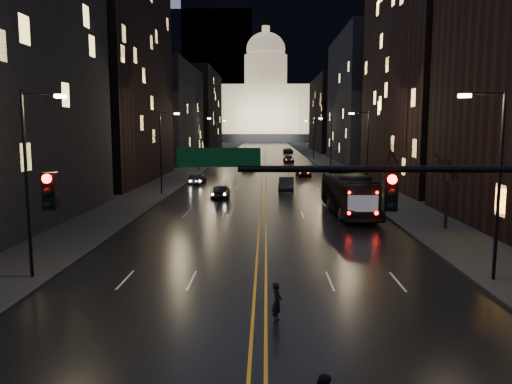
# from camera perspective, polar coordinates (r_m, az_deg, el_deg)

# --- Properties ---
(road) EXTENTS (20.00, 320.00, 0.02)m
(road) POSITION_cam_1_polar(r_m,az_deg,el_deg) (143.22, 1.05, 4.51)
(road) COLOR black
(road) RESTS_ON ground
(sidewalk_left) EXTENTS (8.00, 320.00, 0.16)m
(sidewalk_left) POSITION_cam_1_polar(r_m,az_deg,el_deg) (143.92, -4.55, 4.53)
(sidewalk_left) COLOR black
(sidewalk_left) RESTS_ON ground
(sidewalk_right) EXTENTS (8.00, 320.00, 0.16)m
(sidewalk_right) POSITION_cam_1_polar(r_m,az_deg,el_deg) (143.87, 6.65, 4.50)
(sidewalk_right) COLOR black
(sidewalk_right) RESTS_ON ground
(center_line) EXTENTS (0.62, 320.00, 0.01)m
(center_line) POSITION_cam_1_polar(r_m,az_deg,el_deg) (143.21, 1.05, 4.52)
(center_line) COLOR orange
(center_line) RESTS_ON road
(building_left_mid) EXTENTS (12.00, 30.00, 28.00)m
(building_left_mid) POSITION_cam_1_polar(r_m,az_deg,el_deg) (70.63, -16.77, 12.57)
(building_left_mid) COLOR black
(building_left_mid) RESTS_ON ground
(building_left_far) EXTENTS (12.00, 34.00, 20.00)m
(building_left_far) POSITION_cam_1_polar(r_m,az_deg,el_deg) (107.19, -10.40, 8.76)
(building_left_far) COLOR black
(building_left_far) RESTS_ON ground
(building_left_dist) EXTENTS (12.00, 40.00, 24.00)m
(building_left_dist) POSITION_cam_1_polar(r_m,az_deg,el_deg) (154.57, -6.84, 9.12)
(building_left_dist) COLOR black
(building_left_dist) RESTS_ON ground
(building_right_tall) EXTENTS (12.00, 30.00, 38.00)m
(building_right_tall) POSITION_cam_1_polar(r_m,az_deg,el_deg) (67.39, 19.98, 17.00)
(building_right_tall) COLOR black
(building_right_tall) RESTS_ON ground
(building_right_mid) EXTENTS (12.00, 34.00, 26.00)m
(building_right_mid) POSITION_cam_1_polar(r_m,az_deg,el_deg) (107.21, 12.52, 10.31)
(building_right_mid) COLOR black
(building_right_mid) RESTS_ON ground
(building_right_dist) EXTENTS (12.00, 40.00, 22.00)m
(building_right_dist) POSITION_cam_1_polar(r_m,az_deg,el_deg) (154.48, 8.97, 8.71)
(building_right_dist) COLOR black
(building_right_dist) RESTS_ON ground
(mountain_ridge) EXTENTS (520.00, 60.00, 130.00)m
(mountain_ridge) POSITION_cam_1_polar(r_m,az_deg,el_deg) (399.23, 7.12, 15.68)
(mountain_ridge) COLOR black
(mountain_ridge) RESTS_ON ground
(capitol) EXTENTS (90.00, 50.00, 58.50)m
(capitol) POSITION_cam_1_polar(r_m,az_deg,el_deg) (263.22, 1.11, 9.57)
(capitol) COLOR black
(capitol) RESTS_ON ground
(traffic_signal) EXTENTS (17.29, 0.45, 7.00)m
(traffic_signal) POSITION_cam_1_polar(r_m,az_deg,el_deg) (14.37, 24.37, -1.98)
(traffic_signal) COLOR black
(traffic_signal) RESTS_ON ground
(streetlamp_right_near) EXTENTS (2.13, 0.25, 9.00)m
(streetlamp_right_near) POSITION_cam_1_polar(r_m,az_deg,el_deg) (25.44, 25.72, 1.72)
(streetlamp_right_near) COLOR black
(streetlamp_right_near) RESTS_ON ground
(streetlamp_left_near) EXTENTS (2.13, 0.25, 9.00)m
(streetlamp_left_near) POSITION_cam_1_polar(r_m,az_deg,el_deg) (25.64, -24.41, 1.83)
(streetlamp_left_near) COLOR black
(streetlamp_left_near) RESTS_ON ground
(streetlamp_right_mid) EXTENTS (2.13, 0.25, 9.00)m
(streetlamp_right_mid) POSITION_cam_1_polar(r_m,az_deg,el_deg) (54.12, 12.46, 4.92)
(streetlamp_right_mid) COLOR black
(streetlamp_right_mid) RESTS_ON ground
(streetlamp_left_mid) EXTENTS (2.13, 0.25, 9.00)m
(streetlamp_left_mid) POSITION_cam_1_polar(r_m,az_deg,el_deg) (54.21, -10.66, 4.97)
(streetlamp_left_mid) COLOR black
(streetlamp_left_mid) RESTS_ON ground
(streetlamp_right_far) EXTENTS (2.13, 0.25, 9.00)m
(streetlamp_right_far) POSITION_cam_1_polar(r_m,az_deg,el_deg) (83.73, 8.45, 5.84)
(streetlamp_right_far) COLOR black
(streetlamp_right_far) RESTS_ON ground
(streetlamp_left_far) EXTENTS (2.13, 0.25, 9.00)m
(streetlamp_left_far) POSITION_cam_1_polar(r_m,az_deg,el_deg) (83.79, -6.47, 5.87)
(streetlamp_left_far) COLOR black
(streetlamp_left_far) RESTS_ON ground
(streetlamp_right_dist) EXTENTS (2.13, 0.25, 9.00)m
(streetlamp_right_dist) POSITION_cam_1_polar(r_m,az_deg,el_deg) (113.55, 6.53, 6.27)
(streetlamp_right_dist) COLOR black
(streetlamp_right_dist) RESTS_ON ground
(streetlamp_left_dist) EXTENTS (2.13, 0.25, 9.00)m
(streetlamp_left_dist) POSITION_cam_1_polar(r_m,az_deg,el_deg) (113.59, -4.46, 6.29)
(streetlamp_left_dist) COLOR black
(streetlamp_left_dist) RESTS_ON ground
(tree_right_mid) EXTENTS (2.40, 2.40, 6.65)m
(tree_right_mid) POSITION_cam_1_polar(r_m,az_deg,el_deg) (37.38, 21.13, 2.69)
(tree_right_mid) COLOR black
(tree_right_mid) RESTS_ON ground
(tree_right_far) EXTENTS (2.40, 2.40, 6.65)m
(tree_right_far) POSITION_cam_1_polar(r_m,az_deg,el_deg) (52.67, 15.21, 4.16)
(tree_right_far) COLOR black
(tree_right_far) RESTS_ON ground
(bus) EXTENTS (3.33, 12.23, 3.38)m
(bus) POSITION_cam_1_polar(r_m,az_deg,el_deg) (42.74, 10.60, -0.23)
(bus) COLOR black
(bus) RESTS_ON ground
(oncoming_car_a) EXTENTS (1.82, 4.45, 1.51)m
(oncoming_car_a) POSITION_cam_1_polar(r_m,az_deg,el_deg) (51.52, -4.09, 0.12)
(oncoming_car_a) COLOR black
(oncoming_car_a) RESTS_ON ground
(oncoming_car_b) EXTENTS (1.93, 4.23, 1.34)m
(oncoming_car_b) POSITION_cam_1_polar(r_m,az_deg,el_deg) (63.98, -6.71, 1.44)
(oncoming_car_b) COLOR black
(oncoming_car_b) RESTS_ON ground
(oncoming_car_c) EXTENTS (2.43, 4.73, 1.28)m
(oncoming_car_c) POSITION_cam_1_polar(r_m,az_deg,el_deg) (85.95, -0.82, 2.99)
(oncoming_car_c) COLOR black
(oncoming_car_c) RESTS_ON ground
(oncoming_car_d) EXTENTS (2.12, 4.63, 1.31)m
(oncoming_car_d) POSITION_cam_1_polar(r_m,az_deg,el_deg) (109.78, -1.70, 3.96)
(oncoming_car_d) COLOR black
(oncoming_car_d) RESTS_ON ground
(receding_car_a) EXTENTS (1.98, 4.96, 1.60)m
(receding_car_a) POSITION_cam_1_polar(r_m,az_deg,el_deg) (57.12, 3.49, 0.89)
(receding_car_a) COLOR black
(receding_car_a) RESTS_ON ground
(receding_car_b) EXTENTS (2.30, 4.78, 1.57)m
(receding_car_b) POSITION_cam_1_polar(r_m,az_deg,el_deg) (73.51, 5.41, 2.32)
(receding_car_b) COLOR black
(receding_car_b) RESTS_ON ground
(receding_car_c) EXTENTS (2.28, 4.97, 1.41)m
(receding_car_c) POSITION_cam_1_polar(r_m,az_deg,el_deg) (103.31, 3.74, 3.76)
(receding_car_c) COLOR black
(receding_car_c) RESTS_ON ground
(receding_car_d) EXTENTS (2.79, 5.61, 1.53)m
(receding_car_d) POSITION_cam_1_polar(r_m,az_deg,el_deg) (140.01, 3.69, 4.74)
(receding_car_d) COLOR black
(receding_car_d) RESTS_ON ground
(pedestrian_a) EXTENTS (0.51, 0.64, 1.53)m
(pedestrian_a) POSITION_cam_1_polar(r_m,az_deg,el_deg) (19.18, 2.41, -12.47)
(pedestrian_a) COLOR black
(pedestrian_a) RESTS_ON ground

